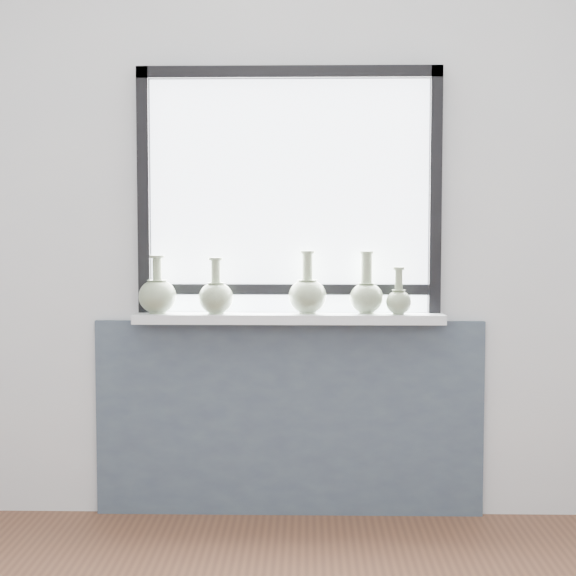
{
  "coord_description": "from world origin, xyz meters",
  "views": [
    {
      "loc": [
        0.08,
        -2.04,
        1.27
      ],
      "look_at": [
        0.0,
        1.55,
        1.02
      ],
      "focal_mm": 55.0,
      "sensor_mm": 36.0,
      "label": 1
    }
  ],
  "objects_px": {
    "vase_c": "(307,294)",
    "vase_e": "(399,300)",
    "vase_d": "(366,294)",
    "vase_a": "(157,294)",
    "windowsill": "(289,318)",
    "vase_b": "(216,296)"
  },
  "relations": [
    {
      "from": "vase_a",
      "to": "vase_c",
      "type": "xyz_separation_m",
      "value": [
        0.64,
        0.02,
        0.0
      ]
    },
    {
      "from": "vase_a",
      "to": "vase_d",
      "type": "bearing_deg",
      "value": 1.5
    },
    {
      "from": "vase_b",
      "to": "vase_c",
      "type": "distance_m",
      "value": 0.39
    },
    {
      "from": "vase_b",
      "to": "vase_e",
      "type": "xyz_separation_m",
      "value": [
        0.77,
        0.0,
        -0.02
      ]
    },
    {
      "from": "vase_b",
      "to": "windowsill",
      "type": "bearing_deg",
      "value": 5.45
    },
    {
      "from": "windowsill",
      "to": "vase_c",
      "type": "height_order",
      "value": "vase_c"
    },
    {
      "from": "windowsill",
      "to": "vase_b",
      "type": "distance_m",
      "value": 0.33
    },
    {
      "from": "windowsill",
      "to": "vase_a",
      "type": "xyz_separation_m",
      "value": [
        -0.56,
        -0.02,
        0.1
      ]
    },
    {
      "from": "windowsill",
      "to": "vase_a",
      "type": "relative_size",
      "value": 5.29
    },
    {
      "from": "vase_d",
      "to": "vase_e",
      "type": "relative_size",
      "value": 1.33
    },
    {
      "from": "windowsill",
      "to": "vase_e",
      "type": "xyz_separation_m",
      "value": [
        0.47,
        -0.03,
        0.08
      ]
    },
    {
      "from": "windowsill",
      "to": "vase_b",
      "type": "height_order",
      "value": "vase_b"
    },
    {
      "from": "vase_b",
      "to": "vase_e",
      "type": "height_order",
      "value": "vase_b"
    },
    {
      "from": "vase_e",
      "to": "vase_a",
      "type": "bearing_deg",
      "value": 179.73
    },
    {
      "from": "vase_a",
      "to": "vase_c",
      "type": "height_order",
      "value": "vase_c"
    },
    {
      "from": "vase_d",
      "to": "vase_e",
      "type": "height_order",
      "value": "vase_d"
    },
    {
      "from": "vase_c",
      "to": "vase_e",
      "type": "height_order",
      "value": "vase_c"
    },
    {
      "from": "vase_c",
      "to": "vase_e",
      "type": "bearing_deg",
      "value": -3.06
    },
    {
      "from": "windowsill",
      "to": "vase_e",
      "type": "bearing_deg",
      "value": -3.14
    },
    {
      "from": "vase_e",
      "to": "windowsill",
      "type": "bearing_deg",
      "value": 176.86
    },
    {
      "from": "vase_a",
      "to": "vase_b",
      "type": "xyz_separation_m",
      "value": [
        0.25,
        -0.01,
        -0.0
      ]
    },
    {
      "from": "vase_b",
      "to": "vase_d",
      "type": "relative_size",
      "value": 0.9
    }
  ]
}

